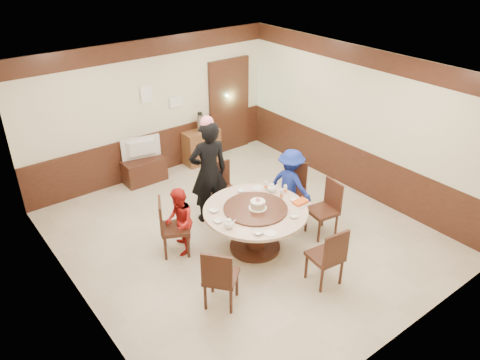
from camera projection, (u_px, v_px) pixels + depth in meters
room at (243, 179)px, 7.52m from camera, size 6.00×6.04×2.84m
banquet_table at (255, 221)px, 7.43m from camera, size 1.65×1.65×0.78m
chair_0 at (293, 199)px, 8.46m from camera, size 0.62×0.62×0.97m
chair_1 at (224, 199)px, 8.48m from camera, size 0.51×0.52×0.97m
chair_2 at (174, 236)px, 7.45m from camera, size 0.60×0.59×0.97m
chair_3 at (221, 286)px, 6.42m from camera, size 0.62×0.62×0.97m
chair_4 at (325, 265)px, 6.82m from camera, size 0.49×0.50×0.97m
chair_5 at (323, 218)px, 7.91m from camera, size 0.51×0.50×0.97m
person_standing at (209, 172)px, 8.03m from camera, size 0.77×0.60×1.87m
person_red at (179, 222)px, 7.35m from camera, size 0.63×0.68×1.14m
person_blue at (291, 184)px, 8.27m from camera, size 0.63×0.91×1.29m
birthday_cake at (258, 204)px, 7.27m from camera, size 0.29×0.29×0.20m
teapot_left at (229, 224)px, 6.85m from camera, size 0.17×0.15×0.13m
teapot_right at (272, 189)px, 7.78m from camera, size 0.17×0.15×0.13m
bowl_0 at (214, 211)px, 7.26m from camera, size 0.14×0.14×0.04m
bowl_1 at (294, 216)px, 7.11m from camera, size 0.14×0.14×0.04m
bowl_2 at (258, 233)px, 6.74m from camera, size 0.15×0.15×0.04m
bowl_3 at (294, 200)px, 7.53m from camera, size 0.15×0.15×0.05m
bowl_4 at (218, 221)px, 7.01m from camera, size 0.14×0.14×0.03m
bowl_5 at (241, 191)px, 7.79m from camera, size 0.14×0.14×0.05m
saucer_near at (271, 234)px, 6.74m from camera, size 0.18×0.18×0.01m
saucer_far at (257, 188)px, 7.91m from camera, size 0.18×0.18×0.01m
shrimp_platter at (300, 203)px, 7.44m from camera, size 0.30×0.20×0.06m
bottle_0 at (282, 194)px, 7.58m from camera, size 0.06×0.06×0.16m
bottle_1 at (285, 190)px, 7.70m from camera, size 0.06×0.06×0.16m
bottle_2 at (266, 186)px, 7.83m from camera, size 0.06×0.06×0.16m
tv_stand at (144, 170)px, 9.59m from camera, size 0.85×0.45×0.50m
television at (142, 149)px, 9.36m from camera, size 0.80×0.26×0.46m
side_cabinet at (201, 147)px, 10.32m from camera, size 0.80×0.40×0.75m
thermos at (200, 123)px, 10.04m from camera, size 0.15×0.15×0.38m
notice_left at (147, 94)px, 9.19m from camera, size 0.25×0.00×0.35m
notice_right at (176, 102)px, 9.68m from camera, size 0.30×0.00×0.22m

